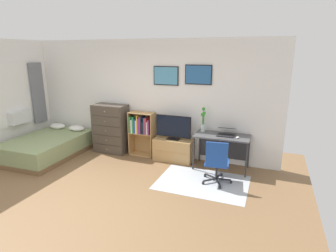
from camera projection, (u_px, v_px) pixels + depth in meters
name	position (u px, v px, depth m)	size (l,w,h in m)	color
ground_plane	(88.00, 199.00, 4.63)	(7.20, 7.20, 0.00)	brown
wall_back_with_posters	(148.00, 98.00, 6.46)	(6.12, 0.09, 2.70)	white
area_rug	(202.00, 182.00, 5.23)	(1.70, 1.20, 0.01)	#B2B7BC
bed	(48.00, 146.00, 6.56)	(1.42, 2.03, 0.58)	brown
dresser	(111.00, 128.00, 6.73)	(0.84, 0.46, 1.19)	#4C4238
bookshelf	(141.00, 129.00, 6.49)	(0.60, 0.30, 1.05)	tan
tv_stand	(174.00, 150.00, 6.26)	(0.89, 0.41, 0.51)	tan
television	(173.00, 128.00, 6.10)	(0.82, 0.16, 0.55)	black
desk	(223.00, 141.00, 5.78)	(1.13, 0.57, 0.74)	#4C4C4F
office_chair	(217.00, 161.00, 5.06)	(0.57, 0.58, 0.86)	#232326
laptop	(226.00, 132.00, 5.69)	(0.36, 0.38, 0.16)	black
computer_mouse	(238.00, 137.00, 5.49)	(0.06, 0.10, 0.03)	silver
bamboo_vase	(203.00, 120.00, 5.90)	(0.10, 0.10, 0.53)	silver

